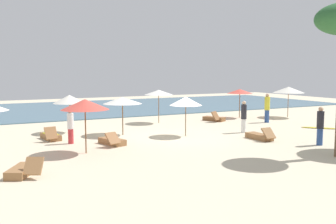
{
  "coord_description": "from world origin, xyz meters",
  "views": [
    {
      "loc": [
        -9.99,
        -17.58,
        3.53
      ],
      "look_at": [
        0.13,
        2.07,
        1.1
      ],
      "focal_mm": 41.37,
      "sensor_mm": 36.0,
      "label": 1
    }
  ],
  "objects_px": {
    "umbrella_0": "(122,101)",
    "lounger_3": "(214,119)",
    "umbrella_3": "(186,101)",
    "lounger_4": "(260,136)",
    "umbrella_4": "(159,92)",
    "lounger_0": "(112,141)",
    "lounger_1": "(51,136)",
    "person_0": "(320,126)",
    "umbrella_7": "(69,99)",
    "umbrella_1": "(85,104)",
    "umbrella_6": "(240,91)",
    "lounger_2": "(23,171)",
    "person_4": "(267,108)",
    "umbrella_2": "(289,90)",
    "person_3": "(244,116)",
    "person_1": "(71,126)",
    "surfboard": "(319,128)"
  },
  "relations": [
    {
      "from": "umbrella_3",
      "to": "person_3",
      "type": "distance_m",
      "value": 3.62
    },
    {
      "from": "umbrella_2",
      "to": "lounger_2",
      "type": "xyz_separation_m",
      "value": [
        -19.53,
        -7.84,
        -1.88
      ]
    },
    {
      "from": "surfboard",
      "to": "person_1",
      "type": "bearing_deg",
      "value": 172.09
    },
    {
      "from": "person_4",
      "to": "person_3",
      "type": "bearing_deg",
      "value": -146.79
    },
    {
      "from": "umbrella_0",
      "to": "umbrella_4",
      "type": "bearing_deg",
      "value": 41.31
    },
    {
      "from": "lounger_1",
      "to": "lounger_3",
      "type": "height_order",
      "value": "lounger_1"
    },
    {
      "from": "lounger_4",
      "to": "person_3",
      "type": "xyz_separation_m",
      "value": [
        0.61,
        2.11,
        0.75
      ]
    },
    {
      "from": "umbrella_0",
      "to": "lounger_3",
      "type": "height_order",
      "value": "umbrella_0"
    },
    {
      "from": "umbrella_6",
      "to": "umbrella_2",
      "type": "bearing_deg",
      "value": -23.35
    },
    {
      "from": "umbrella_7",
      "to": "lounger_1",
      "type": "distance_m",
      "value": 2.83
    },
    {
      "from": "lounger_2",
      "to": "person_4",
      "type": "height_order",
      "value": "person_4"
    },
    {
      "from": "umbrella_3",
      "to": "umbrella_4",
      "type": "relative_size",
      "value": 0.95
    },
    {
      "from": "umbrella_1",
      "to": "lounger_4",
      "type": "distance_m",
      "value": 8.96
    },
    {
      "from": "umbrella_1",
      "to": "lounger_2",
      "type": "bearing_deg",
      "value": -139.08
    },
    {
      "from": "umbrella_4",
      "to": "umbrella_6",
      "type": "height_order",
      "value": "umbrella_4"
    },
    {
      "from": "umbrella_6",
      "to": "lounger_2",
      "type": "distance_m",
      "value": 18.74
    },
    {
      "from": "umbrella_4",
      "to": "umbrella_7",
      "type": "xyz_separation_m",
      "value": [
        -6.17,
        -1.3,
        -0.15
      ]
    },
    {
      "from": "lounger_1",
      "to": "person_0",
      "type": "bearing_deg",
      "value": -33.39
    },
    {
      "from": "lounger_0",
      "to": "surfboard",
      "type": "bearing_deg",
      "value": -3.85
    },
    {
      "from": "umbrella_3",
      "to": "lounger_2",
      "type": "distance_m",
      "value": 9.83
    },
    {
      "from": "umbrella_3",
      "to": "lounger_4",
      "type": "xyz_separation_m",
      "value": [
        2.84,
        -2.63,
        -1.7
      ]
    },
    {
      "from": "umbrella_3",
      "to": "umbrella_6",
      "type": "relative_size",
      "value": 0.99
    },
    {
      "from": "person_4",
      "to": "lounger_1",
      "type": "bearing_deg",
      "value": 179.83
    },
    {
      "from": "person_3",
      "to": "surfboard",
      "type": "relative_size",
      "value": 1.0
    },
    {
      "from": "umbrella_1",
      "to": "person_3",
      "type": "relative_size",
      "value": 1.28
    },
    {
      "from": "umbrella_1",
      "to": "person_4",
      "type": "relative_size",
      "value": 1.18
    },
    {
      "from": "umbrella_3",
      "to": "lounger_3",
      "type": "relative_size",
      "value": 1.2
    },
    {
      "from": "umbrella_0",
      "to": "surfboard",
      "type": "bearing_deg",
      "value": -16.09
    },
    {
      "from": "lounger_0",
      "to": "person_0",
      "type": "xyz_separation_m",
      "value": [
        8.62,
        -4.56,
        0.75
      ]
    },
    {
      "from": "umbrella_4",
      "to": "lounger_0",
      "type": "bearing_deg",
      "value": -132.32
    },
    {
      "from": "lounger_2",
      "to": "person_4",
      "type": "relative_size",
      "value": 0.91
    },
    {
      "from": "umbrella_7",
      "to": "lounger_2",
      "type": "xyz_separation_m",
      "value": [
        -3.49,
        -8.16,
        -1.72
      ]
    },
    {
      "from": "umbrella_3",
      "to": "person_1",
      "type": "height_order",
      "value": "umbrella_3"
    },
    {
      "from": "umbrella_7",
      "to": "lounger_1",
      "type": "xyz_separation_m",
      "value": [
        -1.39,
        -1.78,
        -1.71
      ]
    },
    {
      "from": "umbrella_3",
      "to": "lounger_0",
      "type": "xyz_separation_m",
      "value": [
        -4.28,
        -0.5,
        -1.7
      ]
    },
    {
      "from": "lounger_1",
      "to": "person_4",
      "type": "bearing_deg",
      "value": -0.17
    },
    {
      "from": "umbrella_6",
      "to": "umbrella_7",
      "type": "height_order",
      "value": "umbrella_7"
    },
    {
      "from": "umbrella_7",
      "to": "person_0",
      "type": "distance_m",
      "value": 13.16
    },
    {
      "from": "person_3",
      "to": "lounger_0",
      "type": "bearing_deg",
      "value": 179.81
    },
    {
      "from": "lounger_0",
      "to": "lounger_4",
      "type": "bearing_deg",
      "value": -16.7
    },
    {
      "from": "person_3",
      "to": "umbrella_0",
      "type": "bearing_deg",
      "value": 158.81
    },
    {
      "from": "umbrella_6",
      "to": "person_0",
      "type": "bearing_deg",
      "value": -107.2
    },
    {
      "from": "lounger_3",
      "to": "person_1",
      "type": "distance_m",
      "value": 11.37
    },
    {
      "from": "umbrella_7",
      "to": "lounger_0",
      "type": "xyz_separation_m",
      "value": [
        0.94,
        -4.44,
        -1.72
      ]
    },
    {
      "from": "umbrella_4",
      "to": "person_4",
      "type": "bearing_deg",
      "value": -25.54
    },
    {
      "from": "umbrella_6",
      "to": "lounger_4",
      "type": "xyz_separation_m",
      "value": [
        -4.64,
        -7.69,
        -1.78
      ]
    },
    {
      "from": "lounger_4",
      "to": "person_4",
      "type": "relative_size",
      "value": 0.88
    },
    {
      "from": "lounger_4",
      "to": "person_4",
      "type": "distance_m",
      "value": 6.69
    },
    {
      "from": "umbrella_2",
      "to": "lounger_3",
      "type": "xyz_separation_m",
      "value": [
        -6.05,
        0.75,
        -1.87
      ]
    },
    {
      "from": "lounger_1",
      "to": "person_3",
      "type": "height_order",
      "value": "person_3"
    }
  ]
}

